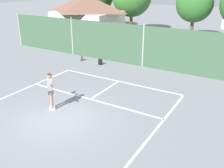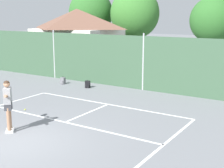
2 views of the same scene
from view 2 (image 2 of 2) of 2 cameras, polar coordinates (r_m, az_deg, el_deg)
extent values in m
plane|color=slate|center=(10.90, -17.03, -10.14)|extent=(120.00, 120.00, 0.00)
cube|color=white|center=(14.82, -0.70, -3.63)|extent=(8.20, 0.10, 0.01)
cube|color=white|center=(12.52, -8.37, -6.77)|extent=(8.20, 0.10, 0.01)
cube|color=white|center=(13.62, -4.27, -5.11)|extent=(0.10, 2.97, 0.01)
cube|color=#38563D|center=(17.48, 5.61, 3.70)|extent=(26.00, 0.05, 2.96)
cylinder|color=#B2B2B7|center=(21.20, -10.29, 5.25)|extent=(0.09, 0.09, 3.11)
cylinder|color=#B2B2B7|center=(17.47, 5.61, 3.94)|extent=(0.09, 0.09, 3.11)
cube|color=silver|center=(26.18, -6.16, 6.55)|extent=(6.13, 4.83, 3.01)
pyramid|color=brown|center=(26.06, -6.27, 11.55)|extent=(6.62, 5.21, 1.55)
cylinder|color=brown|center=(33.14, -3.76, 7.18)|extent=(0.36, 0.36, 2.34)
ellipsoid|color=#2D6628|center=(33.01, -3.84, 12.57)|extent=(4.58, 4.12, 4.58)
cylinder|color=brown|center=(30.44, 3.98, 6.64)|extent=(0.36, 0.36, 2.24)
ellipsoid|color=#38752D|center=(30.30, 4.07, 12.48)|extent=(4.65, 4.18, 4.65)
cylinder|color=brown|center=(27.74, 17.24, 5.43)|extent=(0.36, 0.36, 2.09)
ellipsoid|color=#2D6628|center=(27.58, 17.58, 10.87)|extent=(3.75, 3.38, 3.75)
cube|color=silver|center=(11.86, -17.86, -8.10)|extent=(0.27, 0.26, 0.10)
cube|color=silver|center=(12.09, -17.71, -7.71)|extent=(0.27, 0.26, 0.10)
cylinder|color=#A37556|center=(11.72, -18.00, -5.98)|extent=(0.13, 0.13, 0.82)
cylinder|color=#A37556|center=(11.94, -17.85, -5.63)|extent=(0.13, 0.13, 0.82)
cube|color=#38383D|center=(11.70, -18.08, -3.61)|extent=(0.42, 0.43, 0.32)
cube|color=gray|center=(11.61, -18.19, -1.99)|extent=(0.45, 0.46, 0.56)
sphere|color=#A37556|center=(11.52, -18.32, -0.02)|extent=(0.22, 0.22, 0.22)
sphere|color=black|center=(11.52, -18.33, 0.08)|extent=(0.21, 0.21, 0.21)
cylinder|color=#A37556|center=(11.79, -18.21, -1.29)|extent=(0.44, 0.47, 0.17)
cylinder|color=#A37556|center=(11.33, -18.39, -2.09)|extent=(0.41, 0.43, 0.22)
cylinder|color=black|center=(11.99, -18.18, -1.31)|extent=(0.23, 0.25, 0.04)
torus|color=red|center=(12.34, -18.19, -0.94)|extent=(0.22, 0.24, 0.30)
cylinder|color=silver|center=(12.34, -18.19, -0.94)|extent=(0.18, 0.20, 0.26)
sphere|color=#CCE033|center=(14.42, -15.29, -4.41)|extent=(0.07, 0.07, 0.07)
cube|color=slate|center=(19.36, -8.76, 0.59)|extent=(0.29, 0.19, 0.40)
cube|color=slate|center=(19.29, -9.00, 0.30)|extent=(0.23, 0.07, 0.18)
torus|color=black|center=(19.32, -8.78, 1.23)|extent=(0.09, 0.02, 0.09)
cube|color=black|center=(18.20, -4.38, -0.04)|extent=(0.33, 0.27, 0.40)
cube|color=black|center=(18.10, -4.47, -0.37)|extent=(0.23, 0.14, 0.18)
torus|color=black|center=(18.15, -4.39, 0.64)|extent=(0.09, 0.05, 0.09)
camera|label=1|loc=(2.04, -126.51, 53.42)|focal=40.33mm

